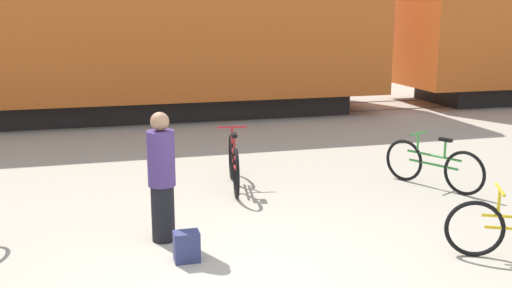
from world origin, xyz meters
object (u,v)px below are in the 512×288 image
object	(u,v)px
person_in_purple	(162,177)
bicycle_green	(433,165)
bicycle_maroon	(234,163)
freight_train	(146,2)
backpack	(187,246)

from	to	relation	value
person_in_purple	bicycle_green	bearing A→B (deg)	-52.87
bicycle_maroon	person_in_purple	size ratio (longest dim) A/B	1.12
freight_train	person_in_purple	distance (m)	9.04
backpack	freight_train	bearing A→B (deg)	86.98
freight_train	bicycle_green	size ratio (longest dim) A/B	24.99
bicycle_maroon	backpack	distance (m)	2.84
bicycle_maroon	backpack	bearing A→B (deg)	-113.73
freight_train	bicycle_green	world-z (taller)	freight_train
bicycle_green	person_in_purple	size ratio (longest dim) A/B	1.00
bicycle_green	freight_train	bearing A→B (deg)	115.36
freight_train	backpack	xyz separation A→B (m)	(-0.50, -9.44, -2.74)
freight_train	person_in_purple	bearing A→B (deg)	-94.39
bicycle_green	person_in_purple	xyz separation A→B (m)	(-4.30, -1.11, 0.43)
person_in_purple	backpack	xyz separation A→B (m)	(0.17, -0.68, -0.61)
bicycle_green	bicycle_maroon	distance (m)	3.09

